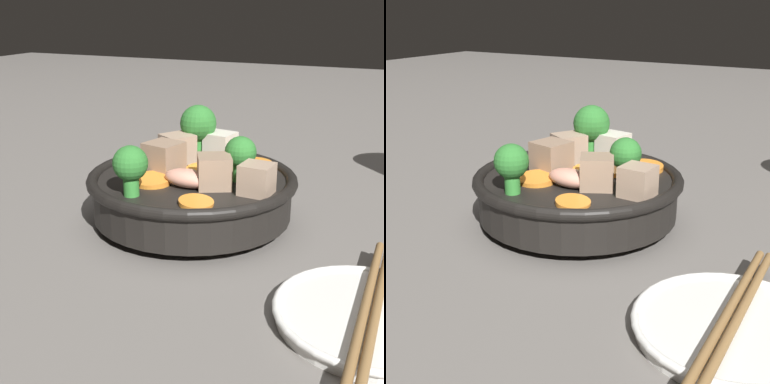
% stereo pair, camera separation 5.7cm
% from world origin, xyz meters
% --- Properties ---
extents(ground_plane, '(3.00, 3.00, 0.00)m').
position_xyz_m(ground_plane, '(0.00, 0.00, 0.00)').
color(ground_plane, slate).
extents(stirfry_bowl, '(0.22, 0.22, 0.11)m').
position_xyz_m(stirfry_bowl, '(-0.00, -0.00, 0.04)').
color(stirfry_bowl, black).
rests_on(stirfry_bowl, ground_plane).
extents(side_saucer, '(0.14, 0.14, 0.01)m').
position_xyz_m(side_saucer, '(0.13, 0.20, 0.01)').
color(side_saucer, white).
rests_on(side_saucer, ground_plane).
extents(chopsticks_pair, '(0.22, 0.02, 0.01)m').
position_xyz_m(chopsticks_pair, '(0.13, 0.20, 0.02)').
color(chopsticks_pair, olive).
rests_on(chopsticks_pair, side_saucer).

